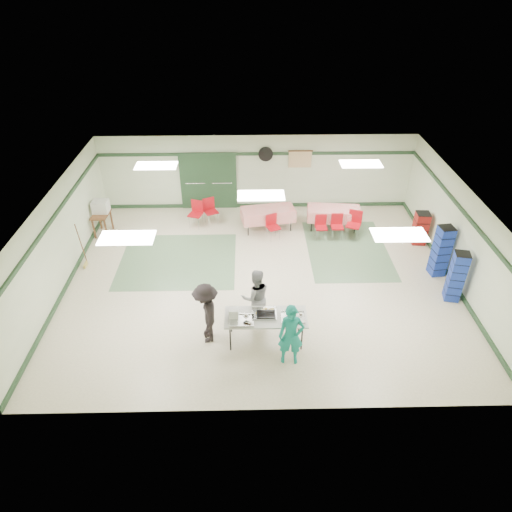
{
  "coord_description": "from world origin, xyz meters",
  "views": [
    {
      "loc": [
        -0.36,
        -10.54,
        7.92
      ],
      "look_at": [
        -0.14,
        -0.3,
        1.01
      ],
      "focal_mm": 32.0,
      "sensor_mm": 36.0,
      "label": 1
    }
  ],
  "objects_px": {
    "volunteer_grey": "(256,297)",
    "volunteer_dark": "(206,313)",
    "serving_table": "(266,318)",
    "volunteer_teal": "(291,335)",
    "crate_stack_blue_b": "(456,277)",
    "chair_a": "(337,223)",
    "crate_stack_blue_a": "(441,251)",
    "chair_d": "(272,224)",
    "printer_table": "(101,217)",
    "dining_table_a": "(334,213)",
    "chair_b": "(321,224)",
    "office_printer": "(101,206)",
    "dining_table_b": "(268,214)",
    "chair_loose_b": "(196,211)",
    "chair_c": "(354,221)",
    "chair_loose_a": "(210,208)",
    "crate_stack_red": "(420,228)",
    "broom": "(81,244)"
  },
  "relations": [
    {
      "from": "volunteer_dark",
      "to": "crate_stack_blue_a",
      "type": "height_order",
      "value": "volunteer_dark"
    },
    {
      "from": "dining_table_b",
      "to": "chair_d",
      "type": "distance_m",
      "value": 0.59
    },
    {
      "from": "volunteer_grey",
      "to": "crate_stack_blue_b",
      "type": "distance_m",
      "value": 5.38
    },
    {
      "from": "chair_loose_b",
      "to": "crate_stack_blue_b",
      "type": "bearing_deg",
      "value": -9.75
    },
    {
      "from": "dining_table_b",
      "to": "crate_stack_blue_b",
      "type": "relative_size",
      "value": 1.26
    },
    {
      "from": "crate_stack_red",
      "to": "crate_stack_blue_a",
      "type": "bearing_deg",
      "value": -90.0
    },
    {
      "from": "chair_b",
      "to": "chair_loose_b",
      "type": "distance_m",
      "value": 4.2
    },
    {
      "from": "volunteer_dark",
      "to": "crate_stack_blue_b",
      "type": "height_order",
      "value": "volunteer_dark"
    },
    {
      "from": "volunteer_teal",
      "to": "crate_stack_red",
      "type": "xyz_separation_m",
      "value": [
        4.57,
        5.02,
        -0.25
      ]
    },
    {
      "from": "volunteer_grey",
      "to": "crate_stack_red",
      "type": "bearing_deg",
      "value": -157.93
    },
    {
      "from": "serving_table",
      "to": "chair_d",
      "type": "xyz_separation_m",
      "value": [
        0.4,
        4.76,
        -0.21
      ]
    },
    {
      "from": "chair_c",
      "to": "crate_stack_blue_a",
      "type": "distance_m",
      "value": 2.94
    },
    {
      "from": "volunteer_dark",
      "to": "crate_stack_blue_b",
      "type": "bearing_deg",
      "value": 96.86
    },
    {
      "from": "volunteer_dark",
      "to": "crate_stack_blue_a",
      "type": "xyz_separation_m",
      "value": [
        6.5,
        2.56,
        -0.03
      ]
    },
    {
      "from": "dining_table_a",
      "to": "chair_c",
      "type": "height_order",
      "value": "chair_c"
    },
    {
      "from": "chair_loose_b",
      "to": "crate_stack_blue_b",
      "type": "distance_m",
      "value": 8.33
    },
    {
      "from": "crate_stack_blue_b",
      "to": "serving_table",
      "type": "bearing_deg",
      "value": -163.69
    },
    {
      "from": "volunteer_grey",
      "to": "office_printer",
      "type": "height_order",
      "value": "volunteer_grey"
    },
    {
      "from": "chair_c",
      "to": "broom",
      "type": "distance_m",
      "value": 8.48
    },
    {
      "from": "volunteer_dark",
      "to": "printer_table",
      "type": "xyz_separation_m",
      "value": [
        -3.8,
        5.06,
        -0.19
      ]
    },
    {
      "from": "chair_d",
      "to": "chair_loose_b",
      "type": "bearing_deg",
      "value": 138.37
    },
    {
      "from": "volunteer_teal",
      "to": "crate_stack_blue_b",
      "type": "xyz_separation_m",
      "value": [
        4.57,
        2.17,
        -0.06
      ]
    },
    {
      "from": "chair_b",
      "to": "printer_table",
      "type": "height_order",
      "value": "chair_b"
    },
    {
      "from": "serving_table",
      "to": "volunteer_teal",
      "type": "bearing_deg",
      "value": -51.25
    },
    {
      "from": "crate_stack_red",
      "to": "office_printer",
      "type": "xyz_separation_m",
      "value": [
        -10.3,
        0.94,
        0.4
      ]
    },
    {
      "from": "chair_a",
      "to": "crate_stack_blue_a",
      "type": "distance_m",
      "value": 3.35
    },
    {
      "from": "volunteer_dark",
      "to": "printer_table",
      "type": "height_order",
      "value": "volunteer_dark"
    },
    {
      "from": "chair_d",
      "to": "printer_table",
      "type": "bearing_deg",
      "value": 153.16
    },
    {
      "from": "printer_table",
      "to": "office_printer",
      "type": "relative_size",
      "value": 1.59
    },
    {
      "from": "dining_table_a",
      "to": "chair_a",
      "type": "xyz_separation_m",
      "value": [
        0.02,
        -0.57,
        -0.06
      ]
    },
    {
      "from": "chair_b",
      "to": "chair_c",
      "type": "height_order",
      "value": "chair_c"
    },
    {
      "from": "broom",
      "to": "chair_loose_a",
      "type": "bearing_deg",
      "value": 24.5
    },
    {
      "from": "volunteer_grey",
      "to": "crate_stack_blue_b",
      "type": "relative_size",
      "value": 1.05
    },
    {
      "from": "volunteer_teal",
      "to": "chair_loose_a",
      "type": "height_order",
      "value": "volunteer_teal"
    },
    {
      "from": "serving_table",
      "to": "chair_d",
      "type": "height_order",
      "value": "chair_d"
    },
    {
      "from": "volunteer_grey",
      "to": "volunteer_dark",
      "type": "height_order",
      "value": "volunteer_dark"
    },
    {
      "from": "volunteer_teal",
      "to": "crate_stack_blue_a",
      "type": "distance_m",
      "value": 5.65
    },
    {
      "from": "volunteer_dark",
      "to": "serving_table",
      "type": "bearing_deg",
      "value": 81.06
    },
    {
      "from": "chair_c",
      "to": "chair_loose_b",
      "type": "relative_size",
      "value": 1.02
    },
    {
      "from": "chair_a",
      "to": "crate_stack_blue_b",
      "type": "xyz_separation_m",
      "value": [
        2.59,
        -3.27,
        0.23
      ]
    },
    {
      "from": "chair_d",
      "to": "office_printer",
      "type": "height_order",
      "value": "office_printer"
    },
    {
      "from": "chair_c",
      "to": "crate_stack_blue_a",
      "type": "bearing_deg",
      "value": -23.01
    },
    {
      "from": "volunteer_teal",
      "to": "printer_table",
      "type": "bearing_deg",
      "value": 136.7
    },
    {
      "from": "chair_b",
      "to": "broom",
      "type": "height_order",
      "value": "broom"
    },
    {
      "from": "office_printer",
      "to": "crate_stack_red",
      "type": "bearing_deg",
      "value": -4.14
    },
    {
      "from": "chair_d",
      "to": "chair_loose_a",
      "type": "height_order",
      "value": "chair_loose_a"
    },
    {
      "from": "dining_table_a",
      "to": "dining_table_b",
      "type": "bearing_deg",
      "value": -173.84
    },
    {
      "from": "volunteer_dark",
      "to": "chair_a",
      "type": "relative_size",
      "value": 1.95
    },
    {
      "from": "chair_b",
      "to": "office_printer",
      "type": "height_order",
      "value": "office_printer"
    },
    {
      "from": "chair_b",
      "to": "office_printer",
      "type": "distance_m",
      "value": 7.22
    }
  ]
}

